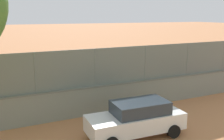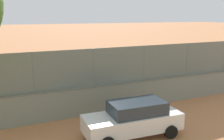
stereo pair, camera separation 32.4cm
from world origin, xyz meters
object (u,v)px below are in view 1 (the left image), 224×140
(player_foreground_swinging, at_px, (60,68))
(parked_car_white, at_px, (137,118))
(courtside_bench, at_px, (139,88))
(sports_ball, at_px, (169,79))
(player_near_wall_returning, at_px, (148,67))
(player_baseline_waiting, at_px, (54,73))

(player_foreground_swinging, relative_size, parked_car_white, 0.32)
(courtside_bench, bearing_deg, parked_car_white, 58.77)
(player_foreground_swinging, distance_m, sports_ball, 9.55)
(sports_ball, bearing_deg, parked_car_white, 46.03)
(player_near_wall_returning, xyz_separation_m, courtside_bench, (3.48, 4.46, -0.39))
(player_foreground_swinging, xyz_separation_m, player_baseline_waiting, (0.94, 1.82, 0.05))
(player_near_wall_returning, xyz_separation_m, parked_car_white, (6.86, 10.03, -0.00))
(parked_car_white, bearing_deg, player_foreground_swinging, -87.84)
(player_baseline_waiting, bearing_deg, parked_car_white, 97.41)
(sports_ball, bearing_deg, player_baseline_waiting, -16.53)
(player_baseline_waiting, relative_size, courtside_bench, 0.96)
(player_near_wall_returning, relative_size, player_baseline_waiting, 0.95)
(player_foreground_swinging, xyz_separation_m, sports_ball, (-8.34, 4.58, -0.77))
(player_baseline_waiting, height_order, parked_car_white, parked_car_white)
(player_baseline_waiting, bearing_deg, player_near_wall_returning, 173.97)
(parked_car_white, bearing_deg, sports_ball, -133.97)
(player_baseline_waiting, relative_size, parked_car_white, 0.34)
(player_near_wall_returning, distance_m, parked_car_white, 12.15)
(sports_ball, distance_m, courtside_bench, 5.19)
(player_foreground_swinging, relative_size, sports_ball, 9.80)
(player_foreground_swinging, height_order, sports_ball, player_foreground_swinging)
(parked_car_white, bearing_deg, player_near_wall_returning, -124.37)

